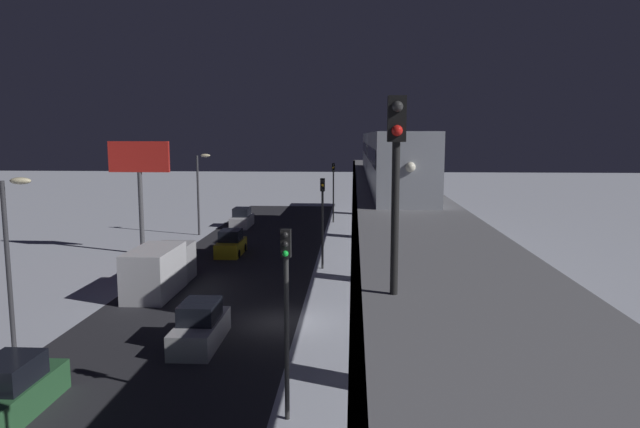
# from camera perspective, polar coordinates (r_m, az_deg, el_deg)

# --- Properties ---
(ground_plane) EXTENTS (240.00, 240.00, 0.00)m
(ground_plane) POSITION_cam_1_polar(r_m,az_deg,el_deg) (29.72, -3.84, -10.59)
(ground_plane) COLOR silver
(avenue_asphalt) EXTENTS (11.00, 95.60, 0.01)m
(avenue_asphalt) POSITION_cam_1_polar(r_m,az_deg,el_deg) (30.63, -12.65, -10.20)
(avenue_asphalt) COLOR #28282D
(avenue_asphalt) RESTS_ON ground_plane
(elevated_railway) EXTENTS (5.00, 95.60, 6.14)m
(elevated_railway) POSITION_cam_1_polar(r_m,az_deg,el_deg) (28.36, 8.06, -0.47)
(elevated_railway) COLOR slate
(elevated_railway) RESTS_ON ground_plane
(subway_train) EXTENTS (2.94, 36.87, 3.40)m
(subway_train) POSITION_cam_1_polar(r_m,az_deg,el_deg) (43.43, 6.59, 5.84)
(subway_train) COLOR #999EA8
(subway_train) RESTS_ON elevated_railway
(rail_signal) EXTENTS (0.36, 0.41, 4.00)m
(rail_signal) POSITION_cam_1_polar(r_m,az_deg,el_deg) (11.56, 7.53, 5.23)
(rail_signal) COLOR black
(rail_signal) RESTS_ON elevated_railway
(sedan_yellow) EXTENTS (1.91, 4.18, 1.97)m
(sedan_yellow) POSITION_cam_1_polar(r_m,az_deg,el_deg) (46.10, -8.81, -3.02)
(sedan_yellow) COLOR gold
(sedan_yellow) RESTS_ON ground_plane
(sedan_silver) EXTENTS (1.80, 4.55, 1.97)m
(sedan_silver) POSITION_cam_1_polar(r_m,az_deg,el_deg) (26.97, -11.75, -10.90)
(sedan_silver) COLOR #B2B2B7
(sedan_silver) RESTS_ON ground_plane
(sedan_white) EXTENTS (1.80, 4.45, 1.97)m
(sedan_white) POSITION_cam_1_polar(r_m,az_deg,el_deg) (59.83, -7.73, -0.50)
(sedan_white) COLOR silver
(sedan_white) RESTS_ON ground_plane
(sedan_green) EXTENTS (1.80, 4.59, 1.97)m
(sedan_green) POSITION_cam_1_polar(r_m,az_deg,el_deg) (22.74, -28.28, -15.32)
(sedan_green) COLOR #2D6038
(sedan_green) RESTS_ON ground_plane
(box_truck) EXTENTS (2.40, 7.40, 2.80)m
(box_truck) POSITION_cam_1_polar(r_m,az_deg,el_deg) (36.32, -15.52, -5.25)
(box_truck) COLOR #B2B2B7
(box_truck) RESTS_ON ground_plane
(traffic_light_near) EXTENTS (0.32, 0.44, 6.40)m
(traffic_light_near) POSITION_cam_1_polar(r_m,az_deg,el_deg) (18.82, -3.35, -8.17)
(traffic_light_near) COLOR #2D2D2D
(traffic_light_near) RESTS_ON ground_plane
(traffic_light_mid) EXTENTS (0.32, 0.44, 6.40)m
(traffic_light_mid) POSITION_cam_1_polar(r_m,az_deg,el_deg) (40.23, 0.25, 0.42)
(traffic_light_mid) COLOR #2D2D2D
(traffic_light_mid) RESTS_ON ground_plane
(traffic_light_far) EXTENTS (0.32, 0.44, 6.40)m
(traffic_light_far) POSITION_cam_1_polar(r_m,az_deg,el_deg) (61.96, 1.34, 3.02)
(traffic_light_far) COLOR #2D2D2D
(traffic_light_far) RESTS_ON ground_plane
(commercial_billboard) EXTENTS (4.80, 0.36, 8.90)m
(commercial_billboard) POSITION_cam_1_polar(r_m,az_deg,el_deg) (47.33, -17.44, 4.37)
(commercial_billboard) COLOR #4C4C51
(commercial_billboard) RESTS_ON ground_plane
(street_lamp_near) EXTENTS (1.35, 0.44, 7.65)m
(street_lamp_near) POSITION_cam_1_polar(r_m,az_deg,el_deg) (27.45, -28.19, -2.69)
(street_lamp_near) COLOR #38383D
(street_lamp_near) RESTS_ON ground_plane
(street_lamp_far) EXTENTS (1.35, 0.44, 7.65)m
(street_lamp_far) POSITION_cam_1_polar(r_m,az_deg,el_deg) (55.06, -11.77, 2.90)
(street_lamp_far) COLOR #38383D
(street_lamp_far) RESTS_ON ground_plane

